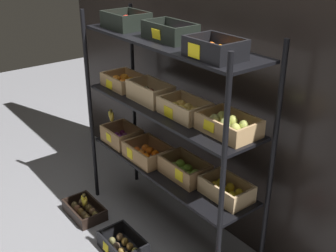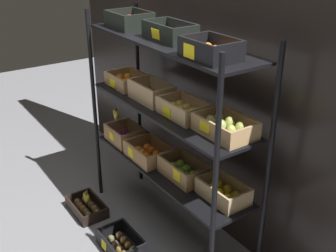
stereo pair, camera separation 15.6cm
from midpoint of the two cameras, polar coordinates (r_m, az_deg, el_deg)
name	(u,v)px [view 1 (the left image)]	position (r m, az deg, el deg)	size (l,w,h in m)	color
ground_plane	(168,228)	(3.47, -1.33, -13.78)	(10.00, 10.00, 0.00)	gray
storefront_wall	(212,75)	(3.12, 4.61, 6.91)	(3.94, 0.12, 2.41)	black
display_rack	(168,112)	(2.94, -1.57, 1.89)	(1.67, 0.46, 1.65)	black
crate_ground_kiwi	(85,211)	(3.67, -12.52, -11.22)	(0.38, 0.24, 0.10)	black
crate_ground_left_kiwi	(123,246)	(3.26, -7.58, -15.98)	(0.36, 0.25, 0.13)	black
banana_bunch_loose	(84,201)	(3.59, -12.58, -9.95)	(0.10, 0.05, 0.11)	brown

